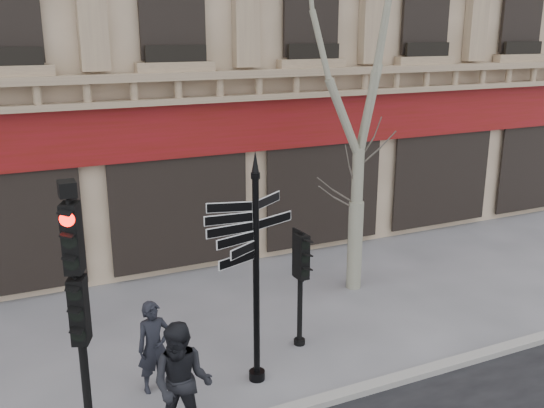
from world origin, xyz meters
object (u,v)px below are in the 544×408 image
(fingerpost, at_px, (256,231))
(traffic_signal_secondary, at_px, (300,269))
(plane_tree, at_px, (363,38))
(traffic_signal_main, at_px, (76,283))
(pedestrian_a, at_px, (154,347))
(pedestrian_b, at_px, (182,384))

(fingerpost, height_order, traffic_signal_secondary, fingerpost)
(plane_tree, bearing_deg, traffic_signal_main, -155.37)
(traffic_signal_main, xyz_separation_m, pedestrian_a, (1.21, 0.80, -1.69))
(plane_tree, bearing_deg, fingerpost, -144.15)
(traffic_signal_secondary, relative_size, pedestrian_a, 1.41)
(traffic_signal_main, xyz_separation_m, pedestrian_b, (1.25, -0.67, -1.55))
(traffic_signal_secondary, xyz_separation_m, pedestrian_a, (-2.90, -0.33, -0.77))
(fingerpost, xyz_separation_m, pedestrian_a, (-1.66, 0.44, -1.92))
(plane_tree, xyz_separation_m, pedestrian_b, (-5.26, -3.65, -4.75))
(fingerpost, distance_m, pedestrian_b, 2.62)
(fingerpost, xyz_separation_m, traffic_signal_secondary, (1.23, 0.77, -1.15))
(fingerpost, distance_m, traffic_signal_main, 2.91)
(traffic_signal_secondary, bearing_deg, plane_tree, 33.47)
(traffic_signal_main, xyz_separation_m, traffic_signal_secondary, (4.11, 1.13, -0.92))
(plane_tree, height_order, pedestrian_a, plane_tree)
(traffic_signal_secondary, bearing_deg, pedestrian_b, -152.06)
(traffic_signal_secondary, xyz_separation_m, plane_tree, (2.40, 1.86, 4.12))
(traffic_signal_main, xyz_separation_m, plane_tree, (6.51, 2.98, 3.20))
(traffic_signal_secondary, bearing_deg, pedestrian_a, -177.74)
(fingerpost, height_order, plane_tree, plane_tree)
(plane_tree, relative_size, pedestrian_a, 5.07)
(pedestrian_b, bearing_deg, traffic_signal_secondary, 62.39)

